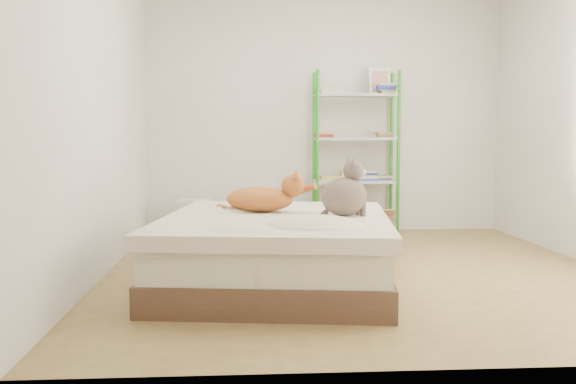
{
  "coord_description": "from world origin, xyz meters",
  "views": [
    {
      "loc": [
        -0.86,
        -4.8,
        1.03
      ],
      "look_at": [
        -0.54,
        -0.13,
        0.62
      ],
      "focal_mm": 40.0,
      "sensor_mm": 36.0,
      "label": 1
    }
  ],
  "objects": [
    {
      "name": "room",
      "position": [
        0.0,
        0.0,
        1.3
      ],
      "size": [
        3.81,
        4.21,
        2.61
      ],
      "color": "#A6874A",
      "rests_on": "ground"
    },
    {
      "name": "bed",
      "position": [
        -0.64,
        -0.43,
        0.24
      ],
      "size": [
        1.76,
        2.08,
        0.48
      ],
      "rotation": [
        0.0,
        0.0,
        -0.13
      ],
      "color": "#4F3E2D",
      "rests_on": "ground"
    },
    {
      "name": "orange_cat",
      "position": [
        -0.75,
        -0.2,
        0.6
      ],
      "size": [
        0.63,
        0.42,
        0.23
      ],
      "primitive_type": null,
      "rotation": [
        0.0,
        0.0,
        -0.2
      ],
      "color": "#CA632D",
      "rests_on": "bed"
    },
    {
      "name": "grey_cat",
      "position": [
        -0.18,
        -0.48,
        0.68
      ],
      "size": [
        0.39,
        0.35,
        0.39
      ],
      "primitive_type": null,
      "rotation": [
        0.0,
        0.0,
        1.79
      ],
      "color": "gray",
      "rests_on": "bed"
    },
    {
      "name": "shelf_unit",
      "position": [
        0.31,
        1.88,
        0.81
      ],
      "size": [
        0.88,
        0.36,
        1.74
      ],
      "color": "green",
      "rests_on": "ground"
    },
    {
      "name": "cardboard_box",
      "position": [
        0.2,
        0.81,
        0.18
      ],
      "size": [
        0.56,
        0.55,
        0.41
      ],
      "rotation": [
        0.0,
        0.0,
        -0.15
      ],
      "color": "#B07958",
      "rests_on": "ground"
    },
    {
      "name": "white_bin",
      "position": [
        -1.37,
        1.68,
        0.2
      ],
      "size": [
        0.34,
        0.3,
        0.39
      ],
      "rotation": [
        0.0,
        0.0,
        -0.01
      ],
      "color": "white",
      "rests_on": "ground"
    }
  ]
}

